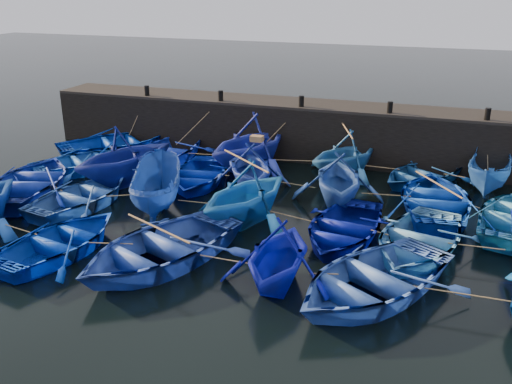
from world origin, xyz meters
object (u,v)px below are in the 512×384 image
(boat_0, at_px, (116,142))
(boat_13, at_px, (32,181))
(boat_8, at_px, (198,174))
(wooden_crate, at_px, (257,139))

(boat_0, height_order, boat_13, boat_0)
(boat_8, relative_size, wooden_crate, 9.30)
(boat_0, xyz_separation_m, boat_8, (5.72, -2.85, -0.10))
(boat_13, height_order, wooden_crate, wooden_crate)
(wooden_crate, bearing_deg, boat_13, -158.94)
(boat_0, distance_m, boat_8, 6.39)
(boat_8, bearing_deg, boat_0, 143.48)
(boat_0, bearing_deg, wooden_crate, -156.84)
(boat_0, bearing_deg, boat_8, -164.86)
(boat_0, height_order, wooden_crate, wooden_crate)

